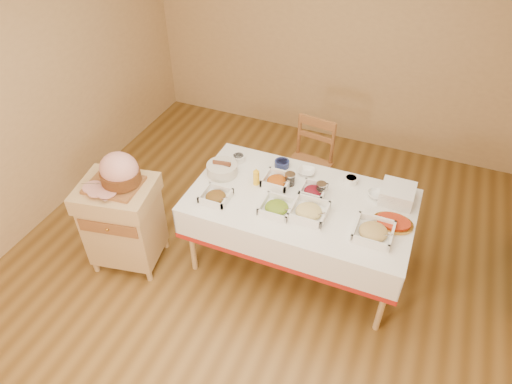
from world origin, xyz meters
The scene contains 22 objects.
room_shell centered at (0.00, 0.00, 1.30)m, with size 5.00×5.00×5.00m.
dining_table centered at (0.30, 0.30, 0.60)m, with size 1.82×1.02×0.76m.
butcher_cart centered at (-1.11, -0.24, 0.49)m, with size 0.69×0.61×0.86m.
dining_chair centered at (0.12, 1.15, 0.48)m, with size 0.47×0.45×0.94m.
ham_on_board centered at (-1.07, -0.20, 0.99)m, with size 0.45×0.43×0.30m.
serving_dish_a centered at (-0.34, 0.04, 0.79)m, with size 0.23×0.22×0.10m.
serving_dish_b centered at (0.16, 0.10, 0.79)m, with size 0.25×0.25×0.10m.
serving_dish_c centered at (0.41, 0.15, 0.80)m, with size 0.28×0.28×0.11m.
serving_dish_d centered at (0.92, 0.12, 0.80)m, with size 0.29×0.29×0.11m.
serving_dish_e centered at (0.05, 0.42, 0.79)m, with size 0.24×0.23×0.11m.
serving_dish_f centered at (0.37, 0.41, 0.79)m, with size 0.21×0.20×0.10m.
small_bowl_left centered at (-0.39, 0.60, 0.79)m, with size 0.12×0.12×0.06m.
small_bowl_mid centered at (0.00, 0.67, 0.79)m, with size 0.13×0.13×0.06m.
small_bowl_right centered at (0.62, 0.67, 0.79)m, with size 0.12×0.12×0.06m.
bowl_white_imported centered at (0.24, 0.65, 0.78)m, with size 0.15×0.15×0.04m, color white.
bowl_small_imported centered at (0.86, 0.57, 0.78)m, with size 0.14×0.14×0.04m, color white.
preserve_jar_left centered at (0.15, 0.45, 0.81)m, with size 0.09×0.09×0.11m.
preserve_jar_right centered at (0.43, 0.43, 0.81)m, with size 0.08×0.08×0.11m.
mustard_bottle centered at (-0.11, 0.35, 0.83)m, with size 0.05×0.05×0.16m.
bread_basket centered at (-0.44, 0.37, 0.81)m, with size 0.27×0.27×0.12m.
plate_stack centered at (1.02, 0.59, 0.82)m, with size 0.26×0.26×0.13m.
brass_platter centered at (1.04, 0.29, 0.78)m, with size 0.31×0.22×0.04m.
Camera 1 is at (1.04, -2.43, 3.20)m, focal length 32.00 mm.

